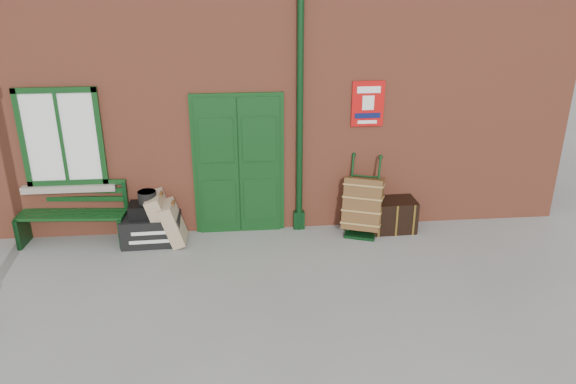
{
  "coord_description": "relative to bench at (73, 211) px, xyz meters",
  "views": [
    {
      "loc": [
        -0.3,
        -6.8,
        4.08
      ],
      "look_at": [
        0.39,
        0.6,
        1.0
      ],
      "focal_mm": 35.0,
      "sensor_mm": 36.0,
      "label": 1
    }
  ],
  "objects": [
    {
      "name": "dark_trunk",
      "position": [
        5.01,
        -0.08,
        -0.24
      ],
      "size": [
        0.74,
        0.49,
        0.52
      ],
      "primitive_type": "cube",
      "rotation": [
        0.0,
        0.0,
        0.03
      ],
      "color": "black",
      "rests_on": "ground"
    },
    {
      "name": "hatbox",
      "position": [
        1.16,
        -0.15,
        0.26
      ],
      "size": [
        0.28,
        0.28,
        0.18
      ],
      "primitive_type": "cylinder",
      "rotation": [
        0.0,
        0.0,
        0.03
      ],
      "color": "black",
      "rests_on": "strongbox"
    },
    {
      "name": "ground",
      "position": [
        2.86,
        -1.33,
        -0.5
      ],
      "size": [
        80.0,
        80.0,
        0.0
      ],
      "primitive_type": "plane",
      "color": "gray",
      "rests_on": "ground"
    },
    {
      "name": "station_building",
      "position": [
        2.86,
        2.16,
        1.66
      ],
      "size": [
        10.3,
        4.3,
        4.36
      ],
      "color": "#9C4A32",
      "rests_on": "ground"
    },
    {
      "name": "suitcase_front",
      "position": [
        1.53,
        -0.23,
        -0.16
      ],
      "size": [
        0.39,
        0.5,
        0.69
      ],
      "primitive_type": "cube",
      "rotation": [
        0.0,
        -0.3,
        -0.02
      ],
      "color": "tan",
      "rests_on": "ground"
    },
    {
      "name": "porter_trolley",
      "position": [
        4.51,
        -0.1,
        -0.03
      ],
      "size": [
        0.78,
        0.81,
        1.23
      ],
      "rotation": [
        0.0,
        0.0,
        -0.35
      ],
      "color": "black",
      "rests_on": "ground"
    },
    {
      "name": "strongbox",
      "position": [
        1.13,
        -0.18,
        0.06
      ],
      "size": [
        0.5,
        0.37,
        0.22
      ],
      "primitive_type": "cube",
      "rotation": [
        0.0,
        0.0,
        0.03
      ],
      "color": "black",
      "rests_on": "houdini_trunk"
    },
    {
      "name": "suitcase_back",
      "position": [
        1.35,
        -0.13,
        -0.1
      ],
      "size": [
        0.43,
        0.56,
        0.8
      ],
      "primitive_type": "cube",
      "rotation": [
        0.0,
        -0.28,
        -0.02
      ],
      "color": "tan",
      "rests_on": "ground"
    },
    {
      "name": "bench",
      "position": [
        0.0,
        0.0,
        0.0
      ],
      "size": [
        1.65,
        0.63,
        1.0
      ],
      "rotation": [
        0.0,
        0.0,
        -0.08
      ],
      "color": "#0E3613",
      "rests_on": "ground"
    },
    {
      "name": "houdini_trunk",
      "position": [
        1.18,
        -0.18,
        -0.28
      ],
      "size": [
        0.91,
        0.52,
        0.45
      ],
      "primitive_type": "cube",
      "rotation": [
        0.0,
        0.0,
        0.03
      ],
      "color": "black",
      "rests_on": "ground"
    }
  ]
}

